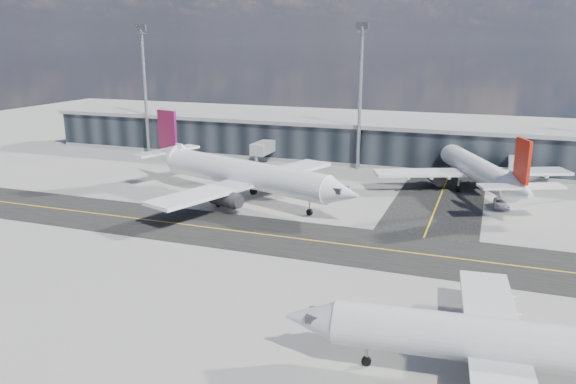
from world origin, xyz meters
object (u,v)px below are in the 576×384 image
(airliner_redtail, at_px, (476,169))
(baggage_tug, at_px, (226,201))
(airliner_af, at_px, (241,173))
(service_van, at_px, (502,203))
(airliner_near, at_px, (519,345))

(airliner_redtail, relative_size, baggage_tug, 12.42)
(airliner_af, xyz_separation_m, service_van, (40.32, 9.85, -3.67))
(baggage_tug, bearing_deg, airliner_redtail, 103.39)
(baggage_tug, bearing_deg, airliner_af, 153.26)
(airliner_af, xyz_separation_m, baggage_tug, (-0.59, -4.39, -3.50))
(airliner_af, bearing_deg, airliner_redtail, 136.62)
(baggage_tug, relative_size, service_van, 0.61)
(airliner_near, bearing_deg, airliner_af, 39.99)
(airliner_af, bearing_deg, service_van, 122.70)
(airliner_af, distance_m, service_van, 41.67)
(airliner_af, height_order, airliner_near, airliner_af)
(airliner_af, xyz_separation_m, airliner_redtail, (35.84, 18.77, -0.43))
(airliner_near, relative_size, baggage_tug, 11.45)
(airliner_af, relative_size, service_van, 8.50)
(baggage_tug, bearing_deg, service_van, 90.13)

